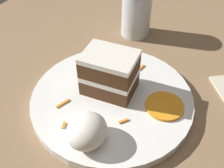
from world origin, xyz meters
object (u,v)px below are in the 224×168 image
object	(u,v)px
cake_slice	(110,73)
drinking_glass	(136,14)
orange_garnish	(164,106)
cream_dollop	(87,131)
plate	(112,98)

from	to	relation	value
cake_slice	drinking_glass	bearing A→B (deg)	-173.37
orange_garnish	drinking_glass	size ratio (longest dim) A/B	0.53
cream_dollop	cake_slice	bearing A→B (deg)	9.99
cake_slice	orange_garnish	distance (m)	0.11
cream_dollop	drinking_glass	world-z (taller)	drinking_glass
plate	drinking_glass	xyz separation A→B (m)	(0.24, 0.05, 0.05)
cake_slice	orange_garnish	world-z (taller)	cake_slice
plate	drinking_glass	size ratio (longest dim) A/B	2.31
cream_dollop	drinking_glass	distance (m)	0.35
plate	cream_dollop	size ratio (longest dim) A/B	4.40
drinking_glass	cake_slice	bearing A→B (deg)	-169.65
cream_dollop	orange_garnish	world-z (taller)	cream_dollop
cream_dollop	orange_garnish	bearing A→B (deg)	-35.66
plate	cream_dollop	xyz separation A→B (m)	(-0.11, -0.01, 0.03)
cake_slice	cream_dollop	size ratio (longest dim) A/B	1.43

